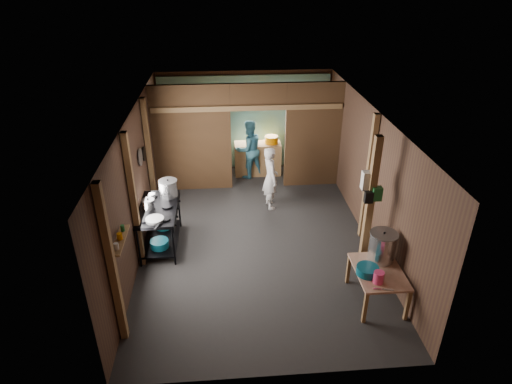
{
  "coord_description": "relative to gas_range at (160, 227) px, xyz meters",
  "views": [
    {
      "loc": [
        -0.6,
        -7.51,
        4.99
      ],
      "look_at": [
        0.0,
        -0.2,
        1.1
      ],
      "focal_mm": 30.37,
      "sensor_mm": 36.0,
      "label": 1
    }
  ],
  "objects": [
    {
      "name": "floor",
      "position": [
        1.88,
        0.23,
        -0.43
      ],
      "size": [
        4.5,
        7.0,
        0.0
      ],
      "primitive_type": "cube",
      "color": "#282626",
      "rests_on": "ground"
    },
    {
      "name": "ceiling",
      "position": [
        1.88,
        0.23,
        2.17
      ],
      "size": [
        4.5,
        7.0,
        0.0
      ],
      "primitive_type": "cube",
      "color": "#4B433D",
      "rests_on": "ground"
    },
    {
      "name": "wall_back",
      "position": [
        1.88,
        3.73,
        0.87
      ],
      "size": [
        4.5,
        0.0,
        2.6
      ],
      "primitive_type": "cube",
      "color": "#483121",
      "rests_on": "ground"
    },
    {
      "name": "wall_front",
      "position": [
        1.88,
        -3.27,
        0.87
      ],
      "size": [
        4.5,
        0.0,
        2.6
      ],
      "primitive_type": "cube",
      "color": "#483121",
      "rests_on": "ground"
    },
    {
      "name": "wall_left",
      "position": [
        -0.37,
        0.23,
        0.87
      ],
      "size": [
        0.0,
        7.0,
        2.6
      ],
      "primitive_type": "cube",
      "color": "#483121",
      "rests_on": "ground"
    },
    {
      "name": "wall_right",
      "position": [
        4.13,
        0.23,
        0.87
      ],
      "size": [
        0.0,
        7.0,
        2.6
      ],
      "primitive_type": "cube",
      "color": "#483121",
      "rests_on": "ground"
    },
    {
      "name": "partition_left",
      "position": [
        0.55,
        2.43,
        0.87
      ],
      "size": [
        1.85,
        0.1,
        2.6
      ],
      "primitive_type": "cube",
      "color": "brown",
      "rests_on": "floor"
    },
    {
      "name": "partition_right",
      "position": [
        3.46,
        2.43,
        0.87
      ],
      "size": [
        1.35,
        0.1,
        2.6
      ],
      "primitive_type": "cube",
      "color": "brown",
      "rests_on": "floor"
    },
    {
      "name": "partition_header",
      "position": [
        2.13,
        2.43,
        1.87
      ],
      "size": [
        1.3,
        0.1,
        0.6
      ],
      "primitive_type": "cube",
      "color": "brown",
      "rests_on": "wall_back"
    },
    {
      "name": "turquoise_panel",
      "position": [
        1.88,
        3.67,
        0.82
      ],
      "size": [
        4.4,
        0.06,
        2.5
      ],
      "primitive_type": "cube",
      "color": "#679B94",
      "rests_on": "wall_back"
    },
    {
      "name": "back_counter",
      "position": [
        2.18,
        3.18,
        -0.0
      ],
      "size": [
        1.2,
        0.5,
        0.85
      ],
      "primitive_type": "cube",
      "color": "olive",
      "rests_on": "floor"
    },
    {
      "name": "wall_clock",
      "position": [
        2.13,
        3.63,
        1.47
      ],
      "size": [
        0.2,
        0.03,
        0.2
      ],
      "primitive_type": "cylinder",
      "rotation": [
        1.57,
        0.0,
        0.0
      ],
      "color": "silver",
      "rests_on": "wall_back"
    },
    {
      "name": "post_left_a",
      "position": [
        -0.3,
        -2.37,
        0.87
      ],
      "size": [
        0.1,
        0.12,
        2.6
      ],
      "primitive_type": "cube",
      "color": "olive",
      "rests_on": "floor"
    },
    {
      "name": "post_left_b",
      "position": [
        -0.3,
        -0.57,
        0.87
      ],
      "size": [
        0.1,
        0.12,
        2.6
      ],
      "primitive_type": "cube",
      "color": "olive",
      "rests_on": "floor"
    },
    {
      "name": "post_left_c",
      "position": [
        -0.3,
        1.43,
        0.87
      ],
      "size": [
        0.1,
        0.12,
        2.6
      ],
      "primitive_type": "cube",
      "color": "olive",
      "rests_on": "floor"
    },
    {
      "name": "post_right",
      "position": [
        4.06,
        0.03,
        0.87
      ],
      "size": [
        0.1,
        0.12,
        2.6
      ],
      "primitive_type": "cube",
      "color": "olive",
      "rests_on": "floor"
    },
    {
      "name": "post_free",
      "position": [
        3.73,
        -1.07,
        0.87
      ],
      "size": [
        0.12,
        0.12,
        2.6
      ],
      "primitive_type": "cube",
      "color": "olive",
      "rests_on": "floor"
    },
    {
      "name": "cross_beam",
      "position": [
        1.88,
        2.38,
        1.62
      ],
      "size": [
        4.4,
        0.12,
        0.12
      ],
      "primitive_type": "cube",
      "color": "olive",
      "rests_on": "wall_left"
    },
    {
      "name": "pan_lid_big",
      "position": [
        -0.33,
        0.63,
        1.22
      ],
      "size": [
        0.03,
        0.34,
        0.34
      ],
      "primitive_type": "cylinder",
      "rotation": [
        0.0,
        1.57,
        0.0
      ],
      "color": "gray",
      "rests_on": "wall_left"
    },
    {
      "name": "pan_lid_small",
      "position": [
        -0.33,
        1.03,
        1.12
      ],
      "size": [
        0.03,
        0.3,
        0.3
      ],
      "primitive_type": "cylinder",
      "rotation": [
        0.0,
        1.57,
        0.0
      ],
      "color": "black",
      "rests_on": "wall_left"
    },
    {
      "name": "wall_shelf",
      "position": [
        -0.27,
        -1.87,
        0.97
      ],
      "size": [
        0.14,
        0.8,
        0.03
      ],
      "primitive_type": "cube",
      "color": "olive",
      "rests_on": "wall_left"
    },
    {
      "name": "jar_white",
      "position": [
        -0.27,
        -2.12,
        1.04
      ],
      "size": [
        0.07,
        0.07,
        0.1
      ],
      "primitive_type": "cylinder",
      "color": "silver",
      "rests_on": "wall_shelf"
    },
    {
      "name": "jar_yellow",
      "position": [
        -0.27,
        -1.87,
        1.04
      ],
      "size": [
        0.08,
        0.08,
        0.1
      ],
      "primitive_type": "cylinder",
      "color": "#CE7402",
      "rests_on": "wall_shelf"
    },
    {
      "name": "jar_green",
      "position": [
        -0.27,
        -1.65,
        1.04
      ],
      "size": [
        0.06,
        0.06,
        0.1
      ],
      "primitive_type": "cylinder",
      "color": "#1A6029",
      "rests_on": "wall_shelf"
    },
    {
      "name": "bag_white",
      "position": [
        3.68,
        -0.99,
        1.35
      ],
      "size": [
        0.22,
        0.15,
        0.32
      ],
      "primitive_type": "cube",
      "color": "silver",
      "rests_on": "post_free"
    },
    {
      "name": "bag_green",
      "position": [
        3.8,
        -1.13,
        1.17
      ],
      "size": [
        0.16,
        0.12,
        0.24
      ],
      "primitive_type": "cube",
      "color": "#1A6029",
      "rests_on": "post_free"
    },
    {
      "name": "bag_black",
      "position": [
        3.66,
        -1.15,
        1.12
      ],
      "size": [
        0.14,
        0.1,
        0.2
      ],
      "primitive_type": "cube",
      "color": "black",
      "rests_on": "post_free"
    },
    {
      "name": "gas_range",
      "position": [
        0.0,
        0.0,
        0.0
      ],
      "size": [
        0.75,
        1.46,
        0.86
      ],
      "primitive_type": null,
      "color": "black",
      "rests_on": "floor"
    },
    {
      "name": "prep_table",
      "position": [
        3.71,
        -1.9,
        -0.13
      ],
      "size": [
        0.75,
        1.03,
        0.61
      ],
      "primitive_type": null,
      "color": "tan",
      "rests_on": "floor"
    },
    {
      "name": "stove_pot_large",
      "position": [
        0.17,
        0.45,
        0.59
      ],
      "size": [
        0.48,
        0.48,
        0.37
      ],
      "primitive_type": null,
      "rotation": [
        0.0,
        0.0,
        -0.39
      ],
      "color": "silver",
      "rests_on": "gas_range"
    },
    {
      "name": "stove_pot_med",
      "position": [
        -0.17,
        -0.01,
        0.51
      ],
      "size": [
        0.27,
        0.27,
        0.21
      ],
      "primitive_type": null,
      "rotation": [
        0.0,
        0.0,
        0.14
      ],
      "color": "silver",
      "rests_on": "gas_range"
    },
    {
      "name": "stove_saucepan",
      "position": [
        -0.17,
        0.4,
        0.47
      ],
      "size": [
        0.15,
        0.15,
        0.09
      ],
      "primitive_type": "cylinder",
      "rotation": [
        0.0,
        0.0,
        -0.09
      ],
      "color": "silver",
      "rests_on": "gas_range"
    },
    {
      "name": "frying_pan",
      "position": [
        0.0,
        -0.49,
        0.46
      ],
      "size": [
        0.48,
        0.63,
        0.08
      ],
      "primitive_type": null,
      "rotation": [
        0.0,
        0.0,
        -0.31
      ],
      "color": "gray",
      "rests_on": "gas_range"
    },
    {
      "name": "blue_tub_front",
      "position": [
        0.0,
        -0.31,
        -0.19
      ],
      "size": [
        0.35,
        0.35,
        0.14
      ],
      "primitive_type": "cylinder",
      "color": "#0C5062",
      "rests_on": "gas_range"
    },
    {
      "name": "blue_tub_back",
      "position": [
        0.0,
        0.38,
        -0.2
      ],
      "size": [
        0.33,
        0.33,
        0.13
      ],
      "primitive_type": "cylinder",
      "color": "#0C5062",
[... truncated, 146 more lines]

